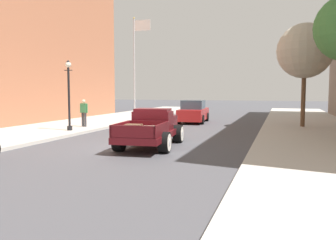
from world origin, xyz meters
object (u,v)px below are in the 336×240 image
object	(u,v)px
hotrod_truck_maroon	(152,128)
flagpole	(136,55)
street_lamp_near	(69,90)
car_background_red	(194,112)
pedestrian_sidewalk_left	(84,111)
street_tree_second	(305,51)

from	to	relation	value
hotrod_truck_maroon	flagpole	world-z (taller)	flagpole
flagpole	street_lamp_near	bearing A→B (deg)	-81.26
car_background_red	flagpole	distance (m)	10.73
pedestrian_sidewalk_left	flagpole	xyz separation A→B (m)	(-1.91, 12.50, 4.68)
pedestrian_sidewalk_left	street_lamp_near	xyz separation A→B (m)	(0.31, -1.96, 1.30)
hotrod_truck_maroon	flagpole	bearing A→B (deg)	115.39
pedestrian_sidewalk_left	flagpole	distance (m)	13.48
street_tree_second	pedestrian_sidewalk_left	bearing A→B (deg)	-161.30
car_background_red	street_tree_second	bearing A→B (deg)	-15.41
street_lamp_near	street_tree_second	distance (m)	14.02
street_lamp_near	flagpole	size ratio (longest dim) A/B	0.42
pedestrian_sidewalk_left	street_tree_second	size ratio (longest dim) A/B	0.27
street_tree_second	hotrod_truck_maroon	bearing A→B (deg)	-125.79
flagpole	street_tree_second	world-z (taller)	flagpole
pedestrian_sidewalk_left	flagpole	size ratio (longest dim) A/B	0.18
street_lamp_near	car_background_red	bearing A→B (deg)	58.97
hotrod_truck_maroon	flagpole	xyz separation A→B (m)	(-8.13, 17.13, 5.02)
hotrod_truck_maroon	flagpole	size ratio (longest dim) A/B	0.55
hotrod_truck_maroon	street_tree_second	distance (m)	11.68
car_background_red	pedestrian_sidewalk_left	xyz separation A→B (m)	(-5.28, -6.31, 0.32)
car_background_red	hotrod_truck_maroon	bearing A→B (deg)	-85.09
street_lamp_near	flagpole	world-z (taller)	flagpole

